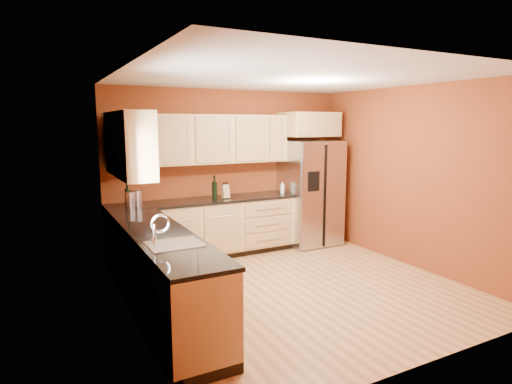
{
  "coord_description": "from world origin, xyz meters",
  "views": [
    {
      "loc": [
        -2.83,
        -4.35,
        2.06
      ],
      "look_at": [
        -0.08,
        0.9,
        1.11
      ],
      "focal_mm": 30.0,
      "sensor_mm": 36.0,
      "label": 1
    }
  ],
  "objects_px": {
    "canister_left": "(130,199)",
    "wine_bottle_a": "(128,194)",
    "knife_block": "(225,192)",
    "refrigerator": "(310,193)",
    "soap_dispenser": "(282,188)"
  },
  "relations": [
    {
      "from": "wine_bottle_a",
      "to": "soap_dispenser",
      "type": "height_order",
      "value": "wine_bottle_a"
    },
    {
      "from": "wine_bottle_a",
      "to": "canister_left",
      "type": "bearing_deg",
      "value": -69.2
    },
    {
      "from": "wine_bottle_a",
      "to": "refrigerator",
      "type": "bearing_deg",
      "value": -1.76
    },
    {
      "from": "canister_left",
      "to": "soap_dispenser",
      "type": "xyz_separation_m",
      "value": [
        2.46,
        -0.02,
        -0.01
      ]
    },
    {
      "from": "canister_left",
      "to": "knife_block",
      "type": "xyz_separation_m",
      "value": [
        1.44,
        -0.01,
        0.0
      ]
    },
    {
      "from": "wine_bottle_a",
      "to": "soap_dispenser",
      "type": "relative_size",
      "value": 1.76
    },
    {
      "from": "refrigerator",
      "to": "wine_bottle_a",
      "type": "relative_size",
      "value": 5.33
    },
    {
      "from": "knife_block",
      "to": "refrigerator",
      "type": "bearing_deg",
      "value": -4.59
    },
    {
      "from": "refrigerator",
      "to": "canister_left",
      "type": "height_order",
      "value": "refrigerator"
    },
    {
      "from": "canister_left",
      "to": "knife_block",
      "type": "height_order",
      "value": "knife_block"
    },
    {
      "from": "refrigerator",
      "to": "soap_dispenser",
      "type": "bearing_deg",
      "value": 178.69
    },
    {
      "from": "soap_dispenser",
      "to": "canister_left",
      "type": "bearing_deg",
      "value": 179.56
    },
    {
      "from": "canister_left",
      "to": "soap_dispenser",
      "type": "relative_size",
      "value": 1.06
    },
    {
      "from": "refrigerator",
      "to": "knife_block",
      "type": "xyz_separation_m",
      "value": [
        -1.57,
        0.03,
        0.13
      ]
    },
    {
      "from": "canister_left",
      "to": "wine_bottle_a",
      "type": "xyz_separation_m",
      "value": [
        -0.02,
        0.06,
        0.07
      ]
    }
  ]
}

